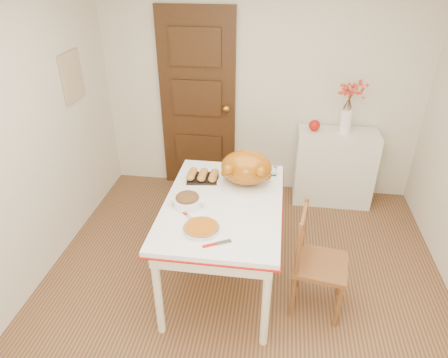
# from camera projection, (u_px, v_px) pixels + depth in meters

# --- Properties ---
(floor) EXTENTS (3.50, 4.00, 0.00)m
(floor) POSITION_uv_depth(u_px,v_px,m) (239.00, 308.00, 3.25)
(floor) COLOR #4D2A1A
(floor) RESTS_ON ground
(wall_back) EXTENTS (3.50, 0.00, 2.50)m
(wall_back) POSITION_uv_depth(u_px,v_px,m) (261.00, 85.00, 4.35)
(wall_back) COLOR beige
(wall_back) RESTS_ON ground
(door_back) EXTENTS (0.85, 0.06, 2.06)m
(door_back) POSITION_uv_depth(u_px,v_px,m) (198.00, 103.00, 4.52)
(door_back) COLOR #39210D
(door_back) RESTS_ON ground
(photo_board) EXTENTS (0.03, 0.35, 0.45)m
(photo_board) POSITION_uv_depth(u_px,v_px,m) (72.00, 76.00, 3.75)
(photo_board) COLOR tan
(photo_board) RESTS_ON ground
(sideboard) EXTENTS (0.85, 0.38, 0.85)m
(sideboard) POSITION_uv_depth(u_px,v_px,m) (334.00, 167.00, 4.46)
(sideboard) COLOR silver
(sideboard) RESTS_ON floor
(kitchen_table) EXTENTS (0.93, 1.36, 0.82)m
(kitchen_table) POSITION_uv_depth(u_px,v_px,m) (223.00, 243.00, 3.33)
(kitchen_table) COLOR white
(kitchen_table) RESTS_ON floor
(chair_oak) EXTENTS (0.45, 0.45, 0.90)m
(chair_oak) POSITION_uv_depth(u_px,v_px,m) (321.00, 262.00, 3.06)
(chair_oak) COLOR brown
(chair_oak) RESTS_ON floor
(berry_vase) EXTENTS (0.27, 0.27, 0.53)m
(berry_vase) POSITION_uv_depth(u_px,v_px,m) (348.00, 109.00, 4.11)
(berry_vase) COLOR white
(berry_vase) RESTS_ON sideboard
(apple) EXTENTS (0.12, 0.12, 0.12)m
(apple) POSITION_uv_depth(u_px,v_px,m) (314.00, 125.00, 4.25)
(apple) COLOR #AB150A
(apple) RESTS_ON sideboard
(turkey_platter) EXTENTS (0.51, 0.42, 0.31)m
(turkey_platter) POSITION_uv_depth(u_px,v_px,m) (246.00, 170.00, 3.27)
(turkey_platter) COLOR #9D5411
(turkey_platter) RESTS_ON kitchen_table
(pumpkin_pie) EXTENTS (0.28, 0.28, 0.05)m
(pumpkin_pie) POSITION_uv_depth(u_px,v_px,m) (201.00, 227.00, 2.80)
(pumpkin_pie) COLOR #A3520F
(pumpkin_pie) RESTS_ON kitchen_table
(stuffing_dish) EXTENTS (0.31, 0.26, 0.10)m
(stuffing_dish) POSITION_uv_depth(u_px,v_px,m) (187.00, 200.00, 3.06)
(stuffing_dish) COLOR brown
(stuffing_dish) RESTS_ON kitchen_table
(rolls_tray) EXTENTS (0.30, 0.25, 0.07)m
(rolls_tray) POSITION_uv_depth(u_px,v_px,m) (203.00, 176.00, 3.42)
(rolls_tray) COLOR #AD7631
(rolls_tray) RESTS_ON kitchen_table
(pie_server) EXTENTS (0.21, 0.15, 0.01)m
(pie_server) POSITION_uv_depth(u_px,v_px,m) (217.00, 244.00, 2.68)
(pie_server) COLOR silver
(pie_server) RESTS_ON kitchen_table
(carving_knife) EXTENTS (0.20, 0.20, 0.01)m
(carving_knife) POSITION_uv_depth(u_px,v_px,m) (189.00, 217.00, 2.95)
(carving_knife) COLOR silver
(carving_knife) RESTS_ON kitchen_table
(drinking_glass) EXTENTS (0.08, 0.08, 0.12)m
(drinking_glass) POSITION_uv_depth(u_px,v_px,m) (242.00, 165.00, 3.54)
(drinking_glass) COLOR white
(drinking_glass) RESTS_ON kitchen_table
(shaker_pair) EXTENTS (0.10, 0.06, 0.09)m
(shaker_pair) POSITION_uv_depth(u_px,v_px,m) (271.00, 170.00, 3.48)
(shaker_pair) COLOR white
(shaker_pair) RESTS_ON kitchen_table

